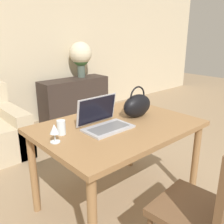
# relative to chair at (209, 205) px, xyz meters

# --- Properties ---
(dining_table) EXTENTS (1.28, 0.92, 0.76)m
(dining_table) POSITION_rel_chair_xyz_m (0.09, 0.86, 0.14)
(dining_table) COLOR olive
(dining_table) RESTS_ON ground_plane
(chair) EXTENTS (0.47, 0.47, 0.96)m
(chair) POSITION_rel_chair_xyz_m (0.00, 0.00, 0.00)
(chair) COLOR brown
(chair) RESTS_ON ground_plane
(sideboard) EXTENTS (1.22, 0.40, 0.70)m
(sideboard) POSITION_rel_chair_xyz_m (1.13, 3.07, -0.18)
(sideboard) COLOR #332823
(sideboard) RESTS_ON ground_plane
(laptop) EXTENTS (0.38, 0.27, 0.24)m
(laptop) POSITION_rel_chair_xyz_m (-0.04, 0.90, 0.30)
(laptop) COLOR #ADADB2
(laptop) RESTS_ON dining_table
(drinking_glass) EXTENTS (0.06, 0.06, 0.11)m
(drinking_glass) POSITION_rel_chair_xyz_m (-0.36, 0.99, 0.29)
(drinking_glass) COLOR silver
(drinking_glass) RESTS_ON dining_table
(wine_glass) EXTENTS (0.07, 0.07, 0.13)m
(wine_glass) POSITION_rel_chair_xyz_m (-0.46, 0.90, 0.32)
(wine_glass) COLOR silver
(wine_glass) RESTS_ON dining_table
(handbag) EXTENTS (0.30, 0.15, 0.27)m
(handbag) POSITION_rel_chair_xyz_m (0.35, 0.89, 0.34)
(handbag) COLOR black
(handbag) RESTS_ON dining_table
(flower_vase) EXTENTS (0.39, 0.39, 0.61)m
(flower_vase) POSITION_rel_chair_xyz_m (1.33, 3.13, 0.55)
(flower_vase) COLOR #47564C
(flower_vase) RESTS_ON sideboard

